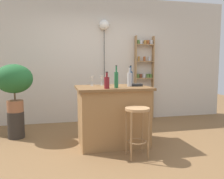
{
  "coord_description": "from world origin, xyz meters",
  "views": [
    {
      "loc": [
        -0.86,
        -3.35,
        1.3
      ],
      "look_at": [
        0.05,
        0.55,
        0.87
      ],
      "focal_mm": 37.42,
      "sensor_mm": 36.0,
      "label": 1
    }
  ],
  "objects_px": {
    "bottle_spirits_clear": "(107,82)",
    "pendant_globe_light": "(104,26)",
    "bar_stool": "(137,121)",
    "bottle_soda_blue": "(131,78)",
    "potted_plant": "(14,81)",
    "wine_glass_left": "(92,79)",
    "cookbook": "(136,85)",
    "bottle_olive_oil": "(116,79)",
    "plant_stool": "(16,125)",
    "spice_shelf": "(144,77)",
    "wine_glass_center": "(102,78)",
    "bottle_vinegar": "(130,79)"
  },
  "relations": [
    {
      "from": "bottle_spirits_clear",
      "to": "pendant_globe_light",
      "type": "xyz_separation_m",
      "value": [
        0.33,
        1.83,
        1.11
      ]
    },
    {
      "from": "bar_stool",
      "to": "bottle_soda_blue",
      "type": "relative_size",
      "value": 2.07
    },
    {
      "from": "potted_plant",
      "to": "wine_glass_left",
      "type": "relative_size",
      "value": 5.1
    },
    {
      "from": "cookbook",
      "to": "bar_stool",
      "type": "bearing_deg",
      "value": -99.02
    },
    {
      "from": "bottle_olive_oil",
      "to": "bottle_soda_blue",
      "type": "bearing_deg",
      "value": 45.6
    },
    {
      "from": "plant_stool",
      "to": "bottle_olive_oil",
      "type": "xyz_separation_m",
      "value": [
        1.61,
        -0.88,
        0.84
      ]
    },
    {
      "from": "spice_shelf",
      "to": "bottle_spirits_clear",
      "type": "bearing_deg",
      "value": -125.33
    },
    {
      "from": "pendant_globe_light",
      "to": "wine_glass_center",
      "type": "bearing_deg",
      "value": -103.27
    },
    {
      "from": "bar_stool",
      "to": "wine_glass_left",
      "type": "distance_m",
      "value": 1.16
    },
    {
      "from": "bottle_soda_blue",
      "to": "pendant_globe_light",
      "type": "distance_m",
      "value": 1.78
    },
    {
      "from": "spice_shelf",
      "to": "bottle_vinegar",
      "type": "xyz_separation_m",
      "value": [
        -0.85,
        -1.56,
        0.05
      ]
    },
    {
      "from": "wine_glass_center",
      "to": "cookbook",
      "type": "height_order",
      "value": "wine_glass_center"
    },
    {
      "from": "spice_shelf",
      "to": "potted_plant",
      "type": "relative_size",
      "value": 2.34
    },
    {
      "from": "plant_stool",
      "to": "bottle_vinegar",
      "type": "relative_size",
      "value": 1.46
    },
    {
      "from": "spice_shelf",
      "to": "cookbook",
      "type": "distance_m",
      "value": 1.67
    },
    {
      "from": "wine_glass_left",
      "to": "pendant_globe_light",
      "type": "xyz_separation_m",
      "value": [
        0.47,
        1.29,
        1.08
      ]
    },
    {
      "from": "bottle_spirits_clear",
      "to": "pendant_globe_light",
      "type": "relative_size",
      "value": 0.11
    },
    {
      "from": "bottle_vinegar",
      "to": "pendant_globe_light",
      "type": "height_order",
      "value": "pendant_globe_light"
    },
    {
      "from": "spice_shelf",
      "to": "pendant_globe_light",
      "type": "bearing_deg",
      "value": 178.53
    },
    {
      "from": "spice_shelf",
      "to": "bottle_vinegar",
      "type": "bearing_deg",
      "value": -118.61
    },
    {
      "from": "spice_shelf",
      "to": "plant_stool",
      "type": "xyz_separation_m",
      "value": [
        -2.72,
        -0.85,
        -0.78
      ]
    },
    {
      "from": "bottle_olive_oil",
      "to": "wine_glass_center",
      "type": "bearing_deg",
      "value": 105.94
    },
    {
      "from": "bar_stool",
      "to": "bottle_spirits_clear",
      "type": "height_order",
      "value": "bottle_spirits_clear"
    },
    {
      "from": "bottle_soda_blue",
      "to": "wine_glass_center",
      "type": "distance_m",
      "value": 0.5
    },
    {
      "from": "spice_shelf",
      "to": "bottle_olive_oil",
      "type": "relative_size",
      "value": 5.66
    },
    {
      "from": "bottle_vinegar",
      "to": "cookbook",
      "type": "height_order",
      "value": "bottle_vinegar"
    },
    {
      "from": "bar_stool",
      "to": "bottle_soda_blue",
      "type": "xyz_separation_m",
      "value": [
        0.15,
        0.78,
        0.55
      ]
    },
    {
      "from": "plant_stool",
      "to": "potted_plant",
      "type": "relative_size",
      "value": 0.56
    },
    {
      "from": "bottle_spirits_clear",
      "to": "wine_glass_center",
      "type": "distance_m",
      "value": 0.56
    },
    {
      "from": "bar_stool",
      "to": "bottle_spirits_clear",
      "type": "xyz_separation_m",
      "value": [
        -0.35,
        0.36,
        0.51
      ]
    },
    {
      "from": "wine_glass_center",
      "to": "cookbook",
      "type": "bearing_deg",
      "value": -25.43
    },
    {
      "from": "potted_plant",
      "to": "cookbook",
      "type": "relative_size",
      "value": 3.98
    },
    {
      "from": "bottle_spirits_clear",
      "to": "plant_stool",
      "type": "bearing_deg",
      "value": 146.6
    },
    {
      "from": "wine_glass_left",
      "to": "cookbook",
      "type": "bearing_deg",
      "value": -18.79
    },
    {
      "from": "bottle_soda_blue",
      "to": "pendant_globe_light",
      "type": "relative_size",
      "value": 0.15
    },
    {
      "from": "potted_plant",
      "to": "bottle_olive_oil",
      "type": "xyz_separation_m",
      "value": [
        1.61,
        -0.88,
        0.06
      ]
    },
    {
      "from": "bottle_spirits_clear",
      "to": "bottle_vinegar",
      "type": "bearing_deg",
      "value": 30.06
    },
    {
      "from": "wine_glass_center",
      "to": "bar_stool",
      "type": "bearing_deg",
      "value": -70.28
    },
    {
      "from": "potted_plant",
      "to": "wine_glass_left",
      "type": "xyz_separation_m",
      "value": [
        1.3,
        -0.41,
        0.05
      ]
    },
    {
      "from": "spice_shelf",
      "to": "bottle_olive_oil",
      "type": "height_order",
      "value": "spice_shelf"
    },
    {
      "from": "bar_stool",
      "to": "bottle_vinegar",
      "type": "bearing_deg",
      "value": 82.83
    },
    {
      "from": "bar_stool",
      "to": "pendant_globe_light",
      "type": "bearing_deg",
      "value": 90.72
    },
    {
      "from": "bar_stool",
      "to": "bottle_olive_oil",
      "type": "bearing_deg",
      "value": 113.68
    },
    {
      "from": "potted_plant",
      "to": "pendant_globe_light",
      "type": "relative_size",
      "value": 0.37
    },
    {
      "from": "plant_stool",
      "to": "pendant_globe_light",
      "type": "bearing_deg",
      "value": 26.36
    },
    {
      "from": "bar_stool",
      "to": "cookbook",
      "type": "xyz_separation_m",
      "value": [
        0.2,
        0.66,
        0.44
      ]
    },
    {
      "from": "bar_stool",
      "to": "bottle_olive_oil",
      "type": "distance_m",
      "value": 0.73
    },
    {
      "from": "plant_stool",
      "to": "bottle_spirits_clear",
      "type": "distance_m",
      "value": 1.91
    },
    {
      "from": "potted_plant",
      "to": "wine_glass_center",
      "type": "distance_m",
      "value": 1.52
    },
    {
      "from": "cookbook",
      "to": "wine_glass_center",
      "type": "bearing_deg",
      "value": 162.24
    }
  ]
}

